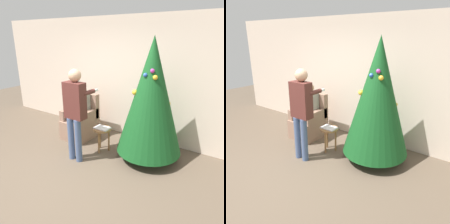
{
  "view_description": "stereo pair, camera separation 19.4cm",
  "coord_description": "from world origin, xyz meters",
  "views": [
    {
      "loc": [
        2.46,
        -2.07,
        2.27
      ],
      "look_at": [
        0.4,
        1.05,
        0.96
      ],
      "focal_mm": 35.0,
      "sensor_mm": 36.0,
      "label": 1
    },
    {
      "loc": [
        2.62,
        -1.96,
        2.27
      ],
      "look_at": [
        0.4,
        1.05,
        0.96
      ],
      "focal_mm": 35.0,
      "sensor_mm": 36.0,
      "label": 2
    }
  ],
  "objects": [
    {
      "name": "christmas_tree",
      "position": [
        0.97,
        1.46,
        1.24
      ],
      "size": [
        1.22,
        1.22,
        2.29
      ],
      "color": "brown",
      "rests_on": "ground_plane"
    },
    {
      "name": "person_seated",
      "position": [
        -0.76,
        1.47,
        0.69
      ],
      "size": [
        0.36,
        0.46,
        1.26
      ],
      "color": "#475B84",
      "rests_on": "ground_plane"
    },
    {
      "name": "side_stool",
      "position": [
        0.06,
        1.21,
        0.41
      ],
      "size": [
        0.37,
        0.37,
        0.5
      ],
      "color": "olive",
      "rests_on": "ground_plane"
    },
    {
      "name": "armchair",
      "position": [
        -0.76,
        1.5,
        0.35
      ],
      "size": [
        0.63,
        0.72,
        1.01
      ],
      "color": "#93705B",
      "rests_on": "ground_plane"
    },
    {
      "name": "ground_plane",
      "position": [
        0.0,
        0.0,
        0.0
      ],
      "size": [
        14.0,
        14.0,
        0.0
      ],
      "primitive_type": "plane",
      "color": "brown"
    },
    {
      "name": "laptop",
      "position": [
        0.06,
        1.21,
        0.51
      ],
      "size": [
        0.32,
        0.22,
        0.02
      ],
      "color": "silver",
      "rests_on": "side_stool"
    },
    {
      "name": "wall_back",
      "position": [
        0.0,
        2.23,
        1.35
      ],
      "size": [
        8.0,
        0.06,
        2.7
      ],
      "color": "beige",
      "rests_on": "ground_plane"
    },
    {
      "name": "person_standing",
      "position": [
        -0.16,
        0.69,
        1.04
      ],
      "size": [
        0.42,
        0.57,
        1.73
      ],
      "color": "#475B84",
      "rests_on": "ground_plane"
    }
  ]
}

